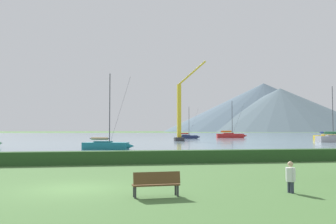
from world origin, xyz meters
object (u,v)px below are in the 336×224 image
sailboat_slip_3 (106,145)px  person_seated_viewer (291,176)px  dock_crane (180,115)px  park_bench_under_tree (156,183)px  sailboat_slip_2 (331,137)px  sailboat_slip_7 (188,137)px  sailboat_slip_4 (230,135)px

sailboat_slip_3 → person_seated_viewer: sailboat_slip_3 is taller
sailboat_slip_3 → dock_crane: 35.79m
sailboat_slip_3 → park_bench_under_tree: (1.56, -33.57, -0.02)m
sailboat_slip_2 → dock_crane: dock_crane is taller
sailboat_slip_7 → dock_crane: (-6.64, -21.60, 5.11)m
sailboat_slip_3 → dock_crane: dock_crane is taller
sailboat_slip_2 → park_bench_under_tree: 81.96m
sailboat_slip_7 → park_bench_under_tree: 89.24m
sailboat_slip_3 → sailboat_slip_7: 57.80m
park_bench_under_tree → sailboat_slip_2: bearing=48.4°
sailboat_slip_2 → sailboat_slip_7: size_ratio=1.43×
sailboat_slip_3 → sailboat_slip_4: bearing=74.4°
dock_crane → person_seated_viewer: bearing=-98.1°
sailboat_slip_2 → sailboat_slip_4: bearing=123.8°
sailboat_slip_2 → person_seated_viewer: (-45.16, -64.52, -0.04)m
sailboat_slip_7 → dock_crane: 23.17m
sailboat_slip_4 → sailboat_slip_7: bearing=-147.9°
sailboat_slip_3 → sailboat_slip_7: bearing=83.6°
person_seated_viewer → dock_crane: dock_crane is taller
sailboat_slip_7 → park_bench_under_tree: bearing=-89.4°
park_bench_under_tree → sailboat_slip_7: bearing=72.7°
sailboat_slip_3 → dock_crane: (16.19, 31.50, 5.11)m
sailboat_slip_4 → dock_crane: bearing=-116.7°
person_seated_viewer → sailboat_slip_3: bearing=92.8°
sailboat_slip_2 → sailboat_slip_7: sailboat_slip_2 is taller
sailboat_slip_4 → park_bench_under_tree: bearing=-100.0°
park_bench_under_tree → person_seated_viewer: person_seated_viewer is taller
sailboat_slip_7 → dock_crane: size_ratio=0.50×
sailboat_slip_3 → sailboat_slip_4: size_ratio=0.87×
dock_crane → sailboat_slip_2: bearing=-0.9°
sailboat_slip_2 → sailboat_slip_7: 36.73m
park_bench_under_tree → sailboat_slip_3: bearing=89.2°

